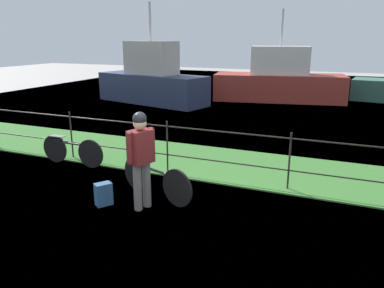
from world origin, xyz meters
The scene contains 12 objects.
ground_plane centered at (0.00, 0.00, 0.00)m, with size 60.00×60.00×0.00m, color #9E9993.
grass_strip centered at (0.00, 3.14, 0.01)m, with size 27.00×2.40×0.03m, color #38702D.
harbor_water centered at (0.00, 12.09, 0.00)m, with size 30.00×30.00×0.00m, color #426684.
iron_fence centered at (0.00, 2.19, 0.67)m, with size 18.04×0.04×1.14m.
bicycle_main centered at (-0.89, 0.90, 0.36)m, with size 1.67×0.62×0.67m.
wooden_crate centered at (-1.27, 1.03, 0.82)m, with size 0.35×0.24×0.29m, color #A87F51.
terrier_dog centered at (-1.24, 1.02, 1.04)m, with size 0.32×0.22×0.18m.
cyclist_person centered at (-0.88, 0.42, 1.00)m, with size 0.38×0.52×1.68m.
backpack_on_paving centered at (-1.57, 0.26, 0.20)m, with size 0.28×0.18×0.40m, color #28517A.
bicycle_parked centered at (-3.54, 1.79, 0.34)m, with size 1.67×0.16×0.65m.
moored_boat_near centered at (-6.01, 10.12, 0.98)m, with size 5.54×2.89×4.29m.
moored_boat_far centered at (-0.89, 12.95, 0.90)m, with size 6.11×3.01×4.06m.
Camera 1 is at (2.20, -4.72, 2.83)m, focal length 35.13 mm.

